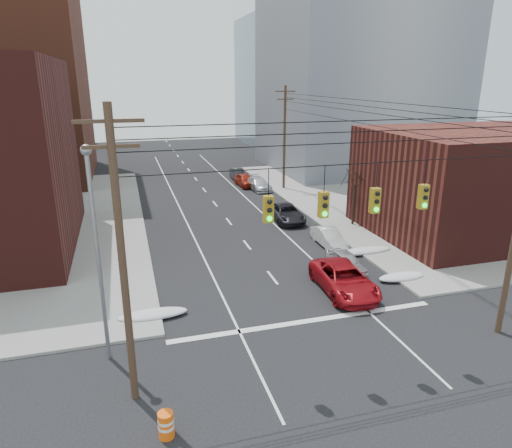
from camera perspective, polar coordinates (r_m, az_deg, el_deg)
ground at (r=18.85m, az=14.37°, el=-21.20°), size 160.00×160.00×0.00m
sidewalk_ne at (r=54.02m, az=24.98°, el=3.67°), size 40.00×40.00×0.15m
building_brick_far at (r=88.37m, az=-28.49°, el=12.00°), size 22.00×18.00×12.00m
building_office at (r=63.91m, az=12.57°, el=18.10°), size 22.00×20.00×25.00m
building_glass at (r=88.41m, az=5.37°, el=17.25°), size 20.00×18.00×22.00m
building_storefront at (r=39.32m, az=26.02°, el=4.68°), size 16.00×12.00×8.00m
utility_pole_left at (r=16.46m, az=-16.41°, el=-4.01°), size 2.20×0.28×11.00m
utility_pole_far at (r=49.60m, az=3.59°, el=10.90°), size 2.20×0.28×11.00m
traffic_signals at (r=17.97m, az=11.65°, el=2.83°), size 17.00×0.42×2.02m
street_light at (r=19.41m, az=-19.37°, el=-1.74°), size 0.44×0.44×9.32m
bare_tree at (r=38.06m, az=12.14°, el=3.12°), size 2.09×2.20×4.93m
snow_nw at (r=24.26m, az=-12.74°, el=-10.95°), size 3.50×1.08×0.42m
snow_ne at (r=29.17m, az=17.71°, el=-6.31°), size 3.00×1.08×0.42m
snow_east_far at (r=32.68m, az=13.41°, el=-3.31°), size 4.00×1.08×0.42m
red_pickup at (r=26.60m, az=10.95°, el=-6.81°), size 2.80×5.67×1.55m
parked_car_a at (r=29.49m, az=11.18°, el=-4.64°), size 1.57×3.67×1.24m
parked_car_b at (r=33.63m, az=9.07°, el=-1.65°), size 1.37×3.87×1.27m
parked_car_c at (r=39.03m, az=3.85°, el=1.37°), size 2.57×5.13×1.39m
parked_car_d at (r=50.09m, az=0.29°, el=5.06°), size 2.27×4.74×1.33m
parked_car_e at (r=51.81m, az=-1.36°, el=5.52°), size 1.87×4.20×1.40m
parked_car_f at (r=55.15m, az=-2.29°, el=6.22°), size 1.58×4.09×1.33m
lot_car_a at (r=33.21m, az=-27.00°, el=-3.29°), size 4.46×2.04×1.42m
lot_car_b at (r=39.05m, az=-25.18°, el=-0.02°), size 5.70×3.41×1.48m
lot_car_d at (r=45.80m, az=-28.82°, el=1.81°), size 4.02×1.73×1.35m
construction_barrel at (r=17.15m, az=-11.18°, el=-23.38°), size 0.64×0.64×0.96m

